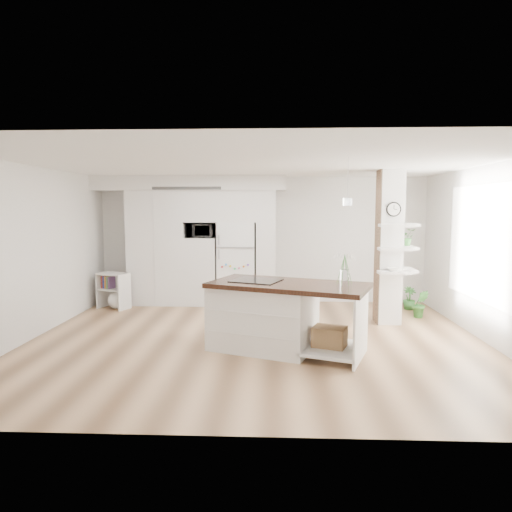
% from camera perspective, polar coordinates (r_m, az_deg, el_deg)
% --- Properties ---
extents(floor, '(7.00, 6.00, 0.01)m').
position_cam_1_polar(floor, '(7.19, 0.01, -10.48)').
color(floor, tan).
rests_on(floor, ground).
extents(room, '(7.04, 6.04, 2.72)m').
position_cam_1_polar(room, '(6.89, 0.01, 4.47)').
color(room, white).
rests_on(room, ground).
extents(cabinet_wall, '(4.00, 0.71, 2.70)m').
position_cam_1_polar(cabinet_wall, '(9.73, -7.89, 2.80)').
color(cabinet_wall, white).
rests_on(cabinet_wall, floor).
extents(refrigerator, '(0.78, 0.69, 1.75)m').
position_cam_1_polar(refrigerator, '(9.67, -2.43, -0.92)').
color(refrigerator, white).
rests_on(refrigerator, floor).
extents(column, '(0.69, 0.90, 2.70)m').
position_cam_1_polar(column, '(8.31, 16.97, 0.99)').
color(column, silver).
rests_on(column, floor).
extents(window, '(0.00, 2.40, 2.40)m').
position_cam_1_polar(window, '(7.88, 26.31, 1.46)').
color(window, white).
rests_on(window, room).
extents(pendant_light, '(0.12, 0.12, 0.10)m').
position_cam_1_polar(pendant_light, '(7.18, 13.85, 6.47)').
color(pendant_light, white).
rests_on(pendant_light, room).
extents(kitchen_island, '(2.42, 1.75, 1.56)m').
position_cam_1_polar(kitchen_island, '(6.64, 1.92, -7.30)').
color(kitchen_island, white).
rests_on(kitchen_island, floor).
extents(bookshelf, '(0.70, 0.57, 0.73)m').
position_cam_1_polar(bookshelf, '(9.73, -17.26, -4.46)').
color(bookshelf, white).
rests_on(bookshelf, floor).
extents(floor_plant_a, '(0.31, 0.26, 0.53)m').
position_cam_1_polar(floor_plant_a, '(9.07, 19.85, -5.64)').
color(floor_plant_a, '#33762F').
rests_on(floor_plant_a, floor).
extents(floor_plant_b, '(0.30, 0.30, 0.46)m').
position_cam_1_polar(floor_plant_b, '(9.74, 18.60, -5.03)').
color(floor_plant_b, '#33762F').
rests_on(floor_plant_b, floor).
extents(microwave, '(0.54, 0.37, 0.30)m').
position_cam_1_polar(microwave, '(9.65, -6.92, 3.17)').
color(microwave, '#2D2D2D').
rests_on(microwave, cabinet_wall).
extents(shelf_plant, '(0.27, 0.23, 0.30)m').
position_cam_1_polar(shelf_plant, '(8.53, 18.36, 2.24)').
color(shelf_plant, '#33762F').
rests_on(shelf_plant, column).
extents(decor_bowl, '(0.22, 0.22, 0.05)m').
position_cam_1_polar(decor_bowl, '(8.11, 16.77, -1.61)').
color(decor_bowl, white).
rests_on(decor_bowl, column).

